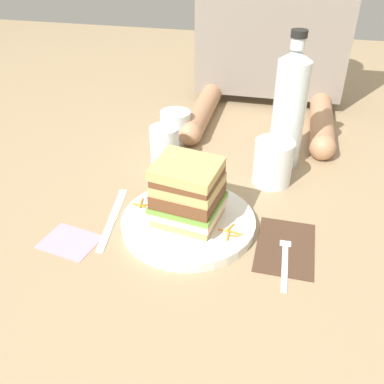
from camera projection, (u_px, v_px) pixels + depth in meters
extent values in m
plane|color=#9E8460|center=(183.00, 222.00, 0.81)|extent=(3.00, 3.00, 0.00)
cylinder|color=white|center=(188.00, 222.00, 0.80)|extent=(0.25, 0.25, 0.02)
cube|color=tan|center=(188.00, 214.00, 0.79)|extent=(0.12, 0.12, 0.02)
cube|color=beige|center=(188.00, 207.00, 0.78)|extent=(0.13, 0.13, 0.01)
cube|color=#6BA83D|center=(188.00, 202.00, 0.77)|extent=(0.13, 0.13, 0.01)
cube|color=brown|center=(188.00, 194.00, 0.76)|extent=(0.13, 0.12, 0.03)
cube|color=tan|center=(188.00, 184.00, 0.75)|extent=(0.12, 0.12, 0.02)
cube|color=brown|center=(188.00, 176.00, 0.74)|extent=(0.12, 0.11, 0.01)
cube|color=tan|center=(187.00, 169.00, 0.73)|extent=(0.12, 0.11, 0.02)
cylinder|color=orange|center=(161.00, 209.00, 0.81)|extent=(0.03, 0.02, 0.00)
cylinder|color=orange|center=(150.00, 209.00, 0.81)|extent=(0.02, 0.02, 0.00)
cylinder|color=orange|center=(154.00, 209.00, 0.81)|extent=(0.01, 0.03, 0.00)
cylinder|color=orange|center=(139.00, 205.00, 0.82)|extent=(0.03, 0.01, 0.00)
cylinder|color=orange|center=(146.00, 205.00, 0.83)|extent=(0.02, 0.01, 0.00)
cylinder|color=orange|center=(153.00, 202.00, 0.83)|extent=(0.02, 0.02, 0.00)
cylinder|color=orange|center=(155.00, 210.00, 0.81)|extent=(0.01, 0.02, 0.00)
cylinder|color=orange|center=(156.00, 202.00, 0.83)|extent=(0.02, 0.01, 0.00)
cylinder|color=orange|center=(157.00, 204.00, 0.83)|extent=(0.02, 0.00, 0.00)
cylinder|color=orange|center=(141.00, 203.00, 0.83)|extent=(0.01, 0.03, 0.00)
cylinder|color=orange|center=(234.00, 232.00, 0.75)|extent=(0.03, 0.01, 0.00)
cylinder|color=orange|center=(227.00, 231.00, 0.76)|extent=(0.03, 0.00, 0.00)
cylinder|color=orange|center=(230.00, 228.00, 0.77)|extent=(0.01, 0.02, 0.00)
cylinder|color=orange|center=(228.00, 235.00, 0.75)|extent=(0.00, 0.03, 0.00)
cylinder|color=orange|center=(234.00, 236.00, 0.75)|extent=(0.02, 0.00, 0.00)
cube|color=#4C3323|center=(285.00, 246.00, 0.75)|extent=(0.10, 0.15, 0.00)
cube|color=silver|center=(285.00, 266.00, 0.70)|extent=(0.01, 0.11, 0.00)
cube|color=silver|center=(286.00, 242.00, 0.76)|extent=(0.02, 0.02, 0.00)
cylinder|color=silver|center=(291.00, 233.00, 0.78)|extent=(0.00, 0.04, 0.00)
cylinder|color=silver|center=(288.00, 233.00, 0.78)|extent=(0.00, 0.04, 0.00)
cylinder|color=silver|center=(284.00, 232.00, 0.78)|extent=(0.00, 0.04, 0.00)
cylinder|color=silver|center=(281.00, 232.00, 0.78)|extent=(0.00, 0.04, 0.00)
cube|color=silver|center=(106.00, 235.00, 0.78)|extent=(0.03, 0.10, 0.00)
cube|color=silver|center=(118.00, 204.00, 0.86)|extent=(0.03, 0.11, 0.00)
cylinder|color=white|center=(273.00, 162.00, 0.90)|extent=(0.08, 0.08, 0.10)
cylinder|color=orange|center=(272.00, 167.00, 0.91)|extent=(0.08, 0.08, 0.08)
cylinder|color=silver|center=(288.00, 115.00, 0.94)|extent=(0.07, 0.07, 0.24)
cone|color=silver|center=(296.00, 55.00, 0.86)|extent=(0.07, 0.07, 0.02)
cylinder|color=silver|center=(298.00, 43.00, 0.85)|extent=(0.03, 0.03, 0.02)
cylinder|color=black|center=(299.00, 33.00, 0.84)|extent=(0.03, 0.03, 0.01)
cylinder|color=silver|center=(165.00, 145.00, 0.98)|extent=(0.07, 0.07, 0.09)
cylinder|color=silver|center=(176.00, 126.00, 1.08)|extent=(0.08, 0.08, 0.08)
cube|color=pink|center=(70.00, 241.00, 0.76)|extent=(0.11, 0.09, 0.00)
cylinder|color=tan|center=(202.00, 112.00, 1.18)|extent=(0.06, 0.28, 0.06)
cylinder|color=tan|center=(322.00, 123.00, 1.12)|extent=(0.06, 0.28, 0.06)
sphere|color=tan|center=(190.00, 133.00, 1.06)|extent=(0.06, 0.06, 0.06)
sphere|color=tan|center=(323.00, 147.00, 1.00)|extent=(0.06, 0.06, 0.06)
cube|color=gray|center=(273.00, 29.00, 1.20)|extent=(0.43, 0.11, 0.37)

